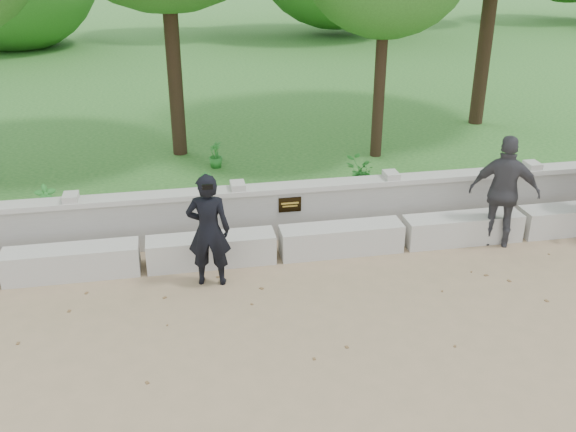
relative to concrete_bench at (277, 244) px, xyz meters
The scene contains 10 objects.
ground 1.91m from the concrete_bench, 90.00° to the right, with size 80.00×80.00×0.00m, color #967C5C.
lawn 12.10m from the concrete_bench, 90.00° to the left, with size 40.00×22.00×0.25m, color #22581F.
concrete_bench is the anchor object (origin of this frame).
parapet_wall 0.74m from the concrete_bench, 89.99° to the left, with size 12.50×0.35×0.90m.
man_main 1.33m from the concrete_bench, 152.06° to the right, with size 0.66×0.60×1.65m.
visitor_right 3.58m from the concrete_bench, ahead, with size 1.14×0.86×1.79m.
shrub_a 3.77m from the concrete_bench, 158.12° to the left, with size 0.34×0.23×0.65m, color #297A2B.
shrub_b 1.74m from the concrete_bench, 124.83° to the left, with size 0.36×0.29×0.65m, color #297A2B.
shrub_c 2.73m from the concrete_bench, 46.04° to the left, with size 0.53×0.46×0.58m, color #297A2B.
shrub_d 3.59m from the concrete_bench, 100.02° to the left, with size 0.29×0.26×0.51m, color #297A2B.
Camera 1 is at (-1.46, -6.65, 4.63)m, focal length 40.00 mm.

